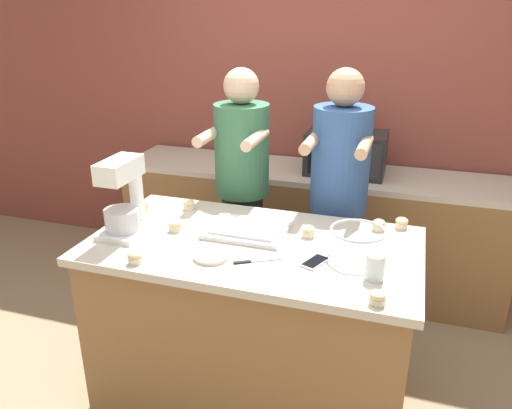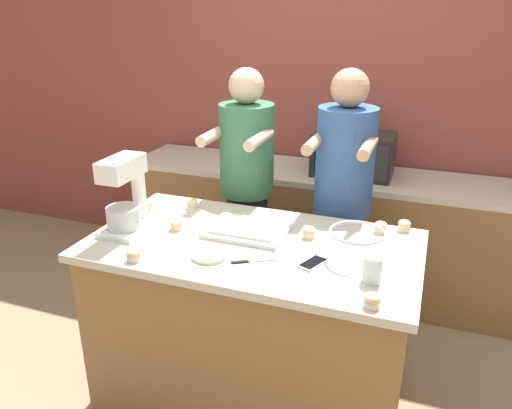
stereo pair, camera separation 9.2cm
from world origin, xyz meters
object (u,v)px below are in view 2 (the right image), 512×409
person_right (342,208)px  knife (252,261)px  mixing_bowl (357,244)px  baking_tray (247,229)px  cupcake_5 (133,255)px  cupcake_0 (176,224)px  cell_phone (313,263)px  cupcake_6 (404,225)px  drinking_glass (372,269)px  cupcake_7 (192,203)px  person_left (247,197)px  stand_mixer (126,199)px  cupcake_2 (372,300)px  small_plate (209,255)px  cupcake_3 (147,204)px  cupcake_4 (381,227)px  cupcake_1 (309,232)px  microwave_oven (353,154)px

person_right → knife: bearing=-104.8°
mixing_bowl → baking_tray: bearing=171.5°
cupcake_5 → cupcake_0: bearing=87.6°
baking_tray → cell_phone: (0.39, -0.21, -0.01)m
mixing_bowl → cupcake_0: size_ratio=3.99×
person_right → cupcake_6: (0.38, -0.31, 0.08)m
drinking_glass → cupcake_7: size_ratio=1.77×
drinking_glass → cupcake_0: drinking_glass is taller
person_left → drinking_glass: size_ratio=14.85×
knife → stand_mixer: bearing=171.8°
knife → cupcake_2: (0.56, -0.18, 0.03)m
person_left → small_plate: (0.17, -0.91, 0.06)m
cell_phone → cupcake_7: 0.90m
person_left → cupcake_3: bearing=-128.7°
knife → cupcake_4: 0.72m
mixing_bowl → cupcake_4: (0.07, 0.32, -0.04)m
cupcake_2 → cupcake_0: bearing=160.4°
baking_tray → knife: baking_tray is taller
stand_mixer → cupcake_6: stand_mixer is taller
cupcake_4 → cupcake_7: 1.05m
cupcake_0 → cupcake_4: 1.04m
cupcake_5 → baking_tray: bearing=51.0°
small_plate → stand_mixer: bearing=165.9°
baking_tray → cell_phone: baking_tray is taller
person_right → baking_tray: (-0.37, -0.61, 0.06)m
cupcake_1 → person_left: bearing=134.3°
person_right → mixing_bowl: size_ratio=6.66×
baking_tray → cupcake_7: bearing=154.2°
cupcake_5 → cupcake_7: same height
cell_phone → cupcake_0: cupcake_0 is taller
person_left → cupcake_6: (0.98, -0.31, 0.09)m
microwave_oven → cupcake_2: 1.75m
person_right → knife: person_right is taller
cupcake_0 → cupcake_7: same height
person_left → mixing_bowl: 1.06m
person_left → knife: bearing=-67.5°
drinking_glass → cupcake_1: drinking_glass is taller
baking_tray → knife: size_ratio=2.01×
baking_tray → small_plate: baking_tray is taller
cupcake_0 → cupcake_3: bearing=146.7°
cupcake_2 → cupcake_7: bearing=148.8°
cupcake_7 → cupcake_4: bearing=1.9°
cupcake_4 → cupcake_0: bearing=-161.6°
cupcake_0 → small_plate: bearing=-36.5°
cell_phone → cupcake_3: bearing=163.5°
drinking_glass → cupcake_1: size_ratio=1.77×
small_plate → cupcake_2: bearing=-11.8°
microwave_oven → cell_phone: (0.08, -1.45, -0.11)m
baking_tray → drinking_glass: drinking_glass is taller
person_left → cupcake_4: (0.87, -0.37, 0.09)m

